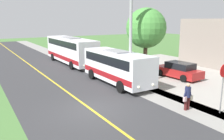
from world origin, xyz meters
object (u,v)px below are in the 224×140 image
Objects in this scene: transit_bus_rear at (71,49)px; stop_sign at (223,80)px; pedestrian_with_bags at (188,96)px; shuttle_bus_front at (117,65)px; tree_curbside at (146,28)px; street_light_pole at (130,26)px; parked_car_near at (179,70)px.

transit_bus_rear is 3.74× the size of stop_sign.
stop_sign is (-1.25, 1.34, 1.09)m from pedestrian_with_bags.
tree_curbside is (-2.94, 0.08, 2.98)m from shuttle_bus_front.
tree_curbside reaches higher than stop_sign.
pedestrian_with_bags is at bearing 70.20° from tree_curbside.
tree_curbside is (-2.51, -1.06, -0.24)m from street_light_pole.
parked_car_near is 0.72× the size of tree_curbside.
parked_car_near is (-5.85, 11.82, -1.07)m from transit_bus_rear.
shuttle_bus_front is at bearing -1.50° from tree_curbside.
transit_bus_rear is 12.03m from street_light_pole.
stop_sign reaches higher than pedestrian_with_bags.
tree_curbside is (2.97, -1.24, 3.83)m from parked_car_near.
shuttle_bus_front is at bearing -12.52° from parked_car_near.
pedestrian_with_bags is 2.13m from stop_sign.
transit_bus_rear reaches higher than shuttle_bus_front.
tree_curbside reaches higher than transit_bus_rear.
shuttle_bus_front is 1.23× the size of tree_curbside.
street_light_pole reaches higher than shuttle_bus_front.
shuttle_bus_front is 6.12m from parked_car_near.
street_light_pole reaches higher than tree_curbside.
shuttle_bus_front is 0.72× the size of transit_bus_rear.
stop_sign is at bearing 133.11° from pedestrian_with_bags.
street_light_pole reaches higher than parked_car_near.
street_light_pole is at bearing 22.93° from tree_curbside.
stop_sign reaches higher than shuttle_bus_front.
parked_car_near is at bearing 157.39° from tree_curbside.
street_light_pole reaches higher than transit_bus_rear.
pedestrian_with_bags is 8.37m from tree_curbside.
pedestrian_with_bags is 0.36× the size of parked_car_near.
street_light_pole is 6.83m from parked_car_near.
street_light_pole is (-0.37, 11.65, 3.00)m from transit_bus_rear.
stop_sign is at bearing 99.37° from street_light_pole.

